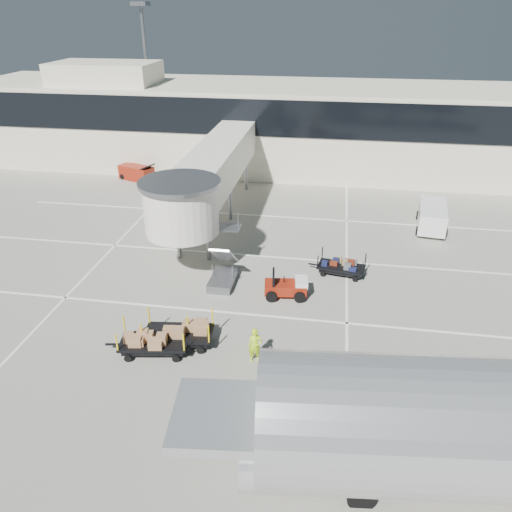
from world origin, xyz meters
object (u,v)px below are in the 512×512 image
object	(u,v)px
suitcase_cart	(341,267)
belt_loader	(137,173)
minivan	(432,214)
ground_worker	(255,346)
box_cart_far	(154,340)
box_cart_near	(180,333)
baggage_tug	(287,287)

from	to	relation	value
suitcase_cart	belt_loader	world-z (taller)	belt_loader
minivan	belt_loader	world-z (taller)	minivan
minivan	ground_worker	bearing A→B (deg)	-113.33
box_cart_far	ground_worker	xyz separation A→B (m)	(4.92, 0.06, 0.24)
box_cart_near	ground_worker	xyz separation A→B (m)	(3.90, -0.82, 0.31)
box_cart_near	suitcase_cart	bearing A→B (deg)	40.49
suitcase_cart	minivan	size ratio (longest dim) A/B	0.73
ground_worker	minivan	bearing A→B (deg)	49.11
baggage_tug	suitcase_cart	distance (m)	4.35
suitcase_cart	minivan	bearing A→B (deg)	61.69
suitcase_cart	box_cart_near	distance (m)	11.44
box_cart_far	ground_worker	size ratio (longest dim) A/B	2.25
suitcase_cart	ground_worker	size ratio (longest dim) A/B	1.98
baggage_tug	box_cart_near	world-z (taller)	box_cart_near
suitcase_cart	box_cart_near	xyz separation A→B (m)	(-7.78, -8.40, 0.10)
baggage_tug	box_cart_near	xyz separation A→B (m)	(-4.74, -5.28, 0.02)
baggage_tug	box_cart_far	world-z (taller)	baggage_tug
minivan	box_cart_far	bearing A→B (deg)	-123.63
box_cart_near	ground_worker	world-z (taller)	ground_worker
box_cart_near	minivan	world-z (taller)	minivan
baggage_tug	box_cart_near	size ratio (longest dim) A/B	0.61
suitcase_cart	ground_worker	bearing A→B (deg)	-102.74
baggage_tug	box_cart_far	distance (m)	8.44
box_cart_far	minivan	world-z (taller)	minivan
baggage_tug	belt_loader	bearing A→B (deg)	123.97
box_cart_near	belt_loader	distance (m)	26.67
belt_loader	ground_worker	bearing A→B (deg)	-35.72
suitcase_cart	belt_loader	xyz separation A→B (m)	(-19.35, 15.63, 0.17)
baggage_tug	minivan	size ratio (longest dim) A/B	0.52
suitcase_cart	ground_worker	world-z (taller)	ground_worker
box_cart_far	ground_worker	world-z (taller)	ground_worker
suitcase_cart	belt_loader	size ratio (longest dim) A/B	0.93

